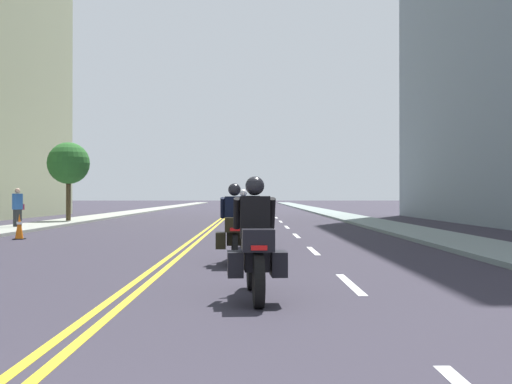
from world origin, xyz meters
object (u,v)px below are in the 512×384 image
(motorcycle_3, at_px, (243,217))
(traffic_cone_0, at_px, (19,227))
(motorcycle_1, at_px, (235,231))
(motorcycle_2, at_px, (253,222))
(street_tree_0, at_px, (68,164))
(pedestrian_2, at_px, (18,208))
(motorcycle_0, at_px, (255,250))

(motorcycle_3, height_order, traffic_cone_0, motorcycle_3)
(motorcycle_1, distance_m, traffic_cone_0, 10.23)
(motorcycle_2, bearing_deg, street_tree_0, 123.11)
(motorcycle_1, bearing_deg, pedestrian_2, 122.62)
(motorcycle_1, relative_size, motorcycle_2, 0.96)
(motorcycle_1, xyz_separation_m, street_tree_0, (-9.06, 19.46, 2.37))
(motorcycle_3, relative_size, street_tree_0, 0.51)
(motorcycle_2, bearing_deg, pedestrian_2, 138.89)
(traffic_cone_0, bearing_deg, pedestrian_2, 110.83)
(motorcycle_1, xyz_separation_m, motorcycle_3, (0.05, 9.49, -0.03))
(motorcycle_0, height_order, motorcycle_2, motorcycle_2)
(motorcycle_3, xyz_separation_m, pedestrian_2, (-9.42, 3.81, 0.23))
(motorcycle_2, xyz_separation_m, pedestrian_2, (-9.74, 8.73, 0.22))
(motorcycle_1, height_order, motorcycle_2, motorcycle_2)
(motorcycle_2, distance_m, motorcycle_3, 4.93)
(pedestrian_2, bearing_deg, motorcycle_1, -109.39)
(motorcycle_1, xyz_separation_m, motorcycle_2, (0.38, 4.57, -0.01))
(motorcycle_0, bearing_deg, motorcycle_1, 91.98)
(pedestrian_2, bearing_deg, motorcycle_0, -115.63)
(traffic_cone_0, bearing_deg, motorcycle_2, -20.41)
(pedestrian_2, bearing_deg, motorcycle_3, -76.57)
(pedestrian_2, bearing_deg, street_tree_0, 32.56)
(motorcycle_2, relative_size, pedestrian_2, 1.33)
(motorcycle_1, xyz_separation_m, pedestrian_2, (-9.37, 13.30, 0.21))
(motorcycle_0, relative_size, pedestrian_2, 1.29)
(motorcycle_0, relative_size, motorcycle_3, 1.06)
(street_tree_0, bearing_deg, pedestrian_2, -92.89)
(motorcycle_0, distance_m, street_tree_0, 25.76)
(motorcycle_3, bearing_deg, motorcycle_0, -90.71)
(motorcycle_3, height_order, pedestrian_2, pedestrian_2)
(street_tree_0, bearing_deg, motorcycle_1, -65.05)
(motorcycle_2, xyz_separation_m, street_tree_0, (-9.43, 14.89, 2.38))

